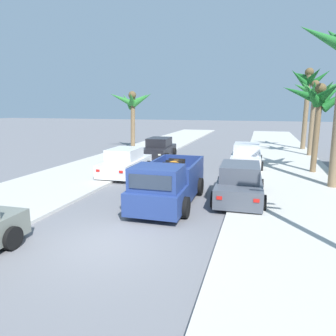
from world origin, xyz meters
name	(u,v)px	position (x,y,z in m)	size (l,w,h in m)	color
ground_plane	(107,242)	(0.00, 0.00, 0.00)	(160.00, 160.00, 0.00)	slate
sidewalk_left	(117,161)	(-5.59, 12.00, 0.06)	(5.14, 60.00, 0.12)	beige
sidewalk_right	(285,170)	(5.59, 12.00, 0.06)	(5.14, 60.00, 0.12)	beige
curb_left	(132,162)	(-4.42, 12.00, 0.05)	(0.16, 60.00, 0.10)	silver
curb_right	(265,169)	(4.42, 12.00, 0.05)	(0.16, 60.00, 0.10)	silver
pickup_truck	(168,184)	(0.64, 3.90, 0.81)	(2.29, 5.25, 1.80)	navy
car_left_near	(246,156)	(3.23, 12.56, 0.71)	(2.11, 4.30, 1.54)	silver
car_left_mid	(240,183)	(3.31, 5.28, 0.71)	(2.14, 4.31, 1.54)	#474C56
car_right_mid	(159,149)	(-3.21, 14.23, 0.71)	(2.20, 4.33, 1.54)	black
car_left_far	(125,163)	(-3.20, 8.21, 0.71)	(2.14, 4.31, 1.54)	silver
palm_tree_left_fore	(132,103)	(-7.26, 18.78, 4.14)	(3.95, 3.34, 5.21)	brown
palm_tree_left_mid	(320,99)	(7.07, 11.67, 4.24)	(3.94, 3.40, 5.16)	brown
palm_tree_right_mid	(308,85)	(7.68, 21.93, 5.60)	(3.57, 3.27, 7.07)	#846B4C
palm_tree_left_back	(316,93)	(7.83, 18.41, 4.81)	(3.44, 3.95, 5.82)	#846B4C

